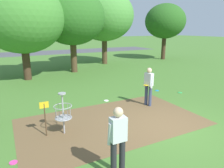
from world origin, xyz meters
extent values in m
plane|color=#47752D|center=(0.00, 0.00, 0.00)|extent=(160.00, 160.00, 0.00)
cube|color=brown|center=(-1.50, 1.34, 0.00)|extent=(6.62, 3.83, 0.01)
cylinder|color=#9E9EA3|center=(-3.32, 1.28, 0.68)|extent=(0.05, 0.05, 1.35)
cylinder|color=#9E9EA3|center=(-3.32, 1.28, 1.37)|extent=(0.24, 0.24, 0.04)
torus|color=#9E9EA3|center=(-3.32, 1.28, 0.95)|extent=(0.58, 0.58, 0.02)
torus|color=#9E9EA3|center=(-3.32, 1.28, 0.55)|extent=(0.55, 0.55, 0.03)
cylinder|color=#9E9EA3|center=(-3.32, 1.28, 0.53)|extent=(0.48, 0.48, 0.02)
cylinder|color=gray|center=(-3.09, 1.28, 0.75)|extent=(0.01, 0.01, 0.40)
cylinder|color=gray|center=(-3.13, 1.42, 0.75)|extent=(0.01, 0.01, 0.40)
cylinder|color=gray|center=(-3.25, 1.51, 0.75)|extent=(0.01, 0.01, 0.40)
cylinder|color=gray|center=(-3.40, 1.51, 0.75)|extent=(0.01, 0.01, 0.40)
cylinder|color=gray|center=(-3.52, 1.42, 0.75)|extent=(0.01, 0.01, 0.40)
cylinder|color=gray|center=(-3.56, 1.28, 0.75)|extent=(0.01, 0.01, 0.40)
cylinder|color=gray|center=(-3.52, 1.14, 0.75)|extent=(0.01, 0.01, 0.40)
cylinder|color=gray|center=(-3.40, 1.06, 0.75)|extent=(0.01, 0.01, 0.40)
cylinder|color=gray|center=(-3.25, 1.06, 0.75)|extent=(0.01, 0.01, 0.40)
cylinder|color=gray|center=(-3.13, 1.14, 0.75)|extent=(0.01, 0.01, 0.40)
cylinder|color=#4C3823|center=(-3.87, 1.38, 0.55)|extent=(0.04, 0.04, 1.10)
cube|color=gold|center=(-3.87, 1.38, 1.05)|extent=(0.28, 0.03, 0.20)
cylinder|color=#384260|center=(0.72, 2.03, 0.46)|extent=(0.14, 0.14, 0.92)
cylinder|color=#384260|center=(0.67, 2.24, 0.46)|extent=(0.14, 0.14, 0.92)
cube|color=silver|center=(0.69, 2.13, 1.20)|extent=(0.30, 0.40, 0.56)
sphere|color=beige|center=(0.69, 2.13, 1.60)|extent=(0.22, 0.22, 0.22)
cylinder|color=silver|center=(0.72, 1.94, 1.12)|extent=(0.18, 0.13, 0.55)
cylinder|color=silver|center=(0.63, 2.31, 1.12)|extent=(0.18, 0.13, 0.55)
cylinder|color=gold|center=(0.52, 2.09, 0.97)|extent=(0.22, 0.22, 0.02)
cylinder|color=#232328|center=(-2.87, -1.33, 0.46)|extent=(0.14, 0.14, 0.92)
cylinder|color=#232328|center=(-2.65, -1.33, 0.46)|extent=(0.14, 0.14, 0.92)
cube|color=silver|center=(-2.76, -1.33, 1.20)|extent=(0.36, 0.23, 0.56)
sphere|color=beige|center=(-2.76, -1.33, 1.60)|extent=(0.22, 0.22, 0.22)
cylinder|color=silver|center=(-2.95, -1.31, 1.12)|extent=(0.09, 0.17, 0.55)
cylinder|color=silver|center=(-2.58, -1.32, 1.12)|extent=(0.09, 0.17, 0.55)
cylinder|color=red|center=(-2.76, -1.15, 0.97)|extent=(0.22, 0.22, 0.02)
cylinder|color=white|center=(-0.70, 3.54, 0.01)|extent=(0.23, 0.23, 0.02)
cylinder|color=#1E93DB|center=(2.53, 3.74, 0.01)|extent=(0.20, 0.20, 0.02)
cylinder|color=green|center=(3.38, 2.86, 0.01)|extent=(0.23, 0.23, 0.02)
cylinder|color=#E53D99|center=(-4.90, 0.33, 0.01)|extent=(0.20, 0.20, 0.02)
cylinder|color=#422D1E|center=(-3.50, 9.89, 1.02)|extent=(0.49, 0.49, 2.03)
ellipsoid|color=#428433|center=(-3.50, 9.89, 4.03)|extent=(5.32, 5.32, 4.53)
cylinder|color=#4C3823|center=(3.99, 13.55, 1.23)|extent=(0.50, 0.50, 2.45)
ellipsoid|color=#4C8E3D|center=(3.99, 13.55, 4.52)|extent=(5.53, 5.53, 4.70)
cylinder|color=#422D1E|center=(11.17, 13.30, 1.25)|extent=(0.45, 0.45, 2.50)
ellipsoid|color=#285B1E|center=(11.17, 13.30, 4.12)|extent=(4.33, 4.33, 3.68)
cylinder|color=#4C3823|center=(0.08, 10.94, 1.17)|extent=(0.48, 0.48, 2.34)
ellipsoid|color=#2D6623|center=(0.08, 10.94, 4.20)|extent=(4.94, 4.94, 4.20)
cube|color=#4C4C51|center=(0.00, 26.39, 0.00)|extent=(36.00, 6.00, 0.01)
camera|label=1|loc=(-4.81, -4.97, 3.33)|focal=33.54mm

